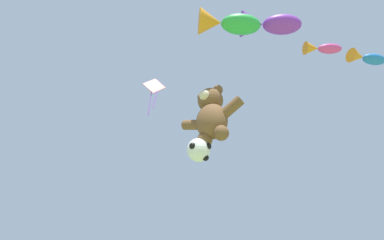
% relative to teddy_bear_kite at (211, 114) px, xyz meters
% --- Properties ---
extents(teddy_bear_kite, '(2.35, 1.03, 2.38)m').
position_rel_teddy_bear_kite_xyz_m(teddy_bear_kite, '(0.00, 0.00, 0.00)').
color(teddy_bear_kite, brown).
extents(soccer_ball_kite, '(0.82, 0.82, 0.76)m').
position_rel_teddy_bear_kite_xyz_m(soccer_ball_kite, '(-0.52, -0.00, -1.24)').
color(soccer_ball_kite, white).
extents(fish_kite_emerald, '(2.32, 2.12, 0.96)m').
position_rel_teddy_bear_kite_xyz_m(fish_kite_emerald, '(1.40, -1.00, 3.08)').
color(fish_kite_emerald, green).
extents(fish_kite_violet, '(2.44, 2.09, 0.99)m').
position_rel_teddy_bear_kite_xyz_m(fish_kite_violet, '(2.63, 0.24, 3.64)').
color(fish_kite_violet, purple).
extents(fish_kite_magenta, '(1.40, 1.19, 0.50)m').
position_rel_teddy_bear_kite_xyz_m(fish_kite_magenta, '(3.98, 1.77, 2.72)').
color(fish_kite_magenta, '#E53F9E').
extents(fish_kite_cobalt, '(1.46, 1.47, 0.58)m').
position_rel_teddy_bear_kite_xyz_m(fish_kite_cobalt, '(5.38, 3.37, 2.88)').
color(fish_kite_cobalt, blue).
extents(diamond_kite, '(0.74, 0.80, 2.34)m').
position_rel_teddy_bear_kite_xyz_m(diamond_kite, '(-2.92, -0.01, 3.20)').
color(diamond_kite, red).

